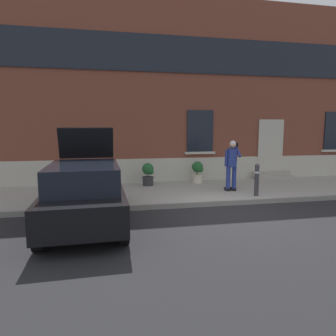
# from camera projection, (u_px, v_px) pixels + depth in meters

# --- Properties ---
(ground_plane) EXTENTS (80.00, 80.00, 0.00)m
(ground_plane) POSITION_uv_depth(u_px,v_px,m) (232.00, 214.00, 8.15)
(ground_plane) COLOR #232326
(sidewalk) EXTENTS (24.00, 3.60, 0.15)m
(sidewalk) POSITION_uv_depth(u_px,v_px,m) (200.00, 191.00, 10.86)
(sidewalk) COLOR #99968E
(sidewalk) RESTS_ON ground
(curb_edge) EXTENTS (24.00, 0.12, 0.15)m
(curb_edge) POSITION_uv_depth(u_px,v_px,m) (219.00, 203.00, 9.05)
(curb_edge) COLOR gray
(curb_edge) RESTS_ON ground
(building_facade) EXTENTS (24.00, 1.52, 7.50)m
(building_facade) POSITION_uv_depth(u_px,v_px,m) (184.00, 95.00, 12.80)
(building_facade) COLOR brown
(building_facade) RESTS_ON ground
(entrance_stoop) EXTENTS (1.71, 0.64, 0.32)m
(entrance_stoop) POSITION_uv_depth(u_px,v_px,m) (272.00, 175.00, 13.05)
(entrance_stoop) COLOR #9E998E
(entrance_stoop) RESTS_ON sidewalk
(hatchback_car_black) EXTENTS (1.86, 4.10, 2.34)m
(hatchback_car_black) POSITION_uv_depth(u_px,v_px,m) (85.00, 193.00, 7.14)
(hatchback_car_black) COLOR black
(hatchback_car_black) RESTS_ON ground
(bollard_near_person) EXTENTS (0.15, 0.15, 1.04)m
(bollard_near_person) POSITION_uv_depth(u_px,v_px,m) (257.00, 179.00, 9.64)
(bollard_near_person) COLOR #333338
(bollard_near_person) RESTS_ON sidewalk
(person_on_phone) EXTENTS (0.51, 0.47, 1.75)m
(person_on_phone) POSITION_uv_depth(u_px,v_px,m) (232.00, 162.00, 10.34)
(person_on_phone) COLOR navy
(person_on_phone) RESTS_ON sidewalk
(planter_olive) EXTENTS (0.44, 0.44, 0.86)m
(planter_olive) POSITION_uv_depth(u_px,v_px,m) (94.00, 175.00, 11.11)
(planter_olive) COLOR #606B38
(planter_olive) RESTS_ON sidewalk
(planter_charcoal) EXTENTS (0.44, 0.44, 0.86)m
(planter_charcoal) POSITION_uv_depth(u_px,v_px,m) (148.00, 174.00, 11.42)
(planter_charcoal) COLOR #2D2D30
(planter_charcoal) RESTS_ON sidewalk
(planter_cream) EXTENTS (0.44, 0.44, 0.86)m
(planter_cream) POSITION_uv_depth(u_px,v_px,m) (198.00, 171.00, 12.00)
(planter_cream) COLOR beige
(planter_cream) RESTS_ON sidewalk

